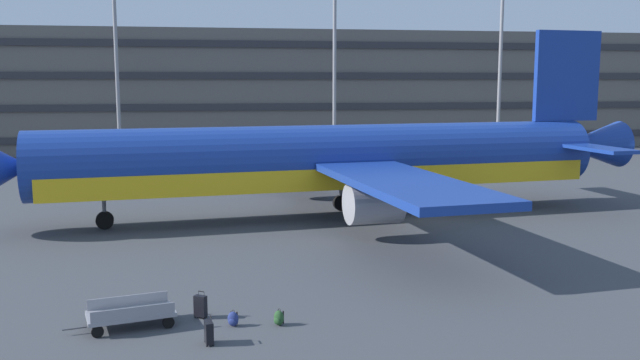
{
  "coord_description": "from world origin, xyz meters",
  "views": [
    {
      "loc": [
        -11.34,
        -36.5,
        7.51
      ],
      "look_at": [
        -6.16,
        -5.62,
        3.0
      ],
      "focal_mm": 38.61,
      "sensor_mm": 36.0,
      "label": 1
    }
  ],
  "objects": [
    {
      "name": "backpack_upright",
      "position": [
        -10.62,
        -15.96,
        0.22
      ],
      "size": [
        0.41,
        0.35,
        0.52
      ],
      "color": "navy",
      "rests_on": "ground_plane"
    },
    {
      "name": "suitcase_small",
      "position": [
        -11.36,
        -17.3,
        0.36
      ],
      "size": [
        0.28,
        0.49,
        0.83
      ],
      "color": "black",
      "rests_on": "ground_plane"
    },
    {
      "name": "terminal_structure",
      "position": [
        0.0,
        45.16,
        6.46
      ],
      "size": [
        132.7,
        18.99,
        12.93
      ],
      "color": "#605B56",
      "rests_on": "ground_plane"
    },
    {
      "name": "airliner",
      "position": [
        -4.25,
        0.78,
        3.15
      ],
      "size": [
        37.33,
        30.26,
        10.51
      ],
      "color": "navy",
      "rests_on": "ground_plane"
    },
    {
      "name": "baggage_cart",
      "position": [
        -13.72,
        -15.48,
        0.43
      ],
      "size": [
        3.37,
        1.86,
        0.82
      ],
      "color": "gray",
      "rests_on": "ground_plane"
    },
    {
      "name": "ground_plane",
      "position": [
        0.0,
        0.0,
        0.0
      ],
      "size": [
        600.0,
        600.0,
        0.0
      ],
      "primitive_type": "plane",
      "color": "#424449"
    },
    {
      "name": "light_mast_center_right",
      "position": [
        18.9,
        31.31,
        13.17
      ],
      "size": [
        1.8,
        0.5,
        22.92
      ],
      "color": "gray",
      "rests_on": "ground_plane"
    },
    {
      "name": "backpack_navy",
      "position": [
        -9.22,
        -16.11,
        0.23
      ],
      "size": [
        0.41,
        0.4,
        0.53
      ],
      "color": "#264C26",
      "rests_on": "ground_plane"
    },
    {
      "name": "light_mast_center_left",
      "position": [
        1.49,
        31.31,
        13.92
      ],
      "size": [
        1.8,
        0.5,
        24.39
      ],
      "color": "gray",
      "rests_on": "ground_plane"
    },
    {
      "name": "light_mast_left",
      "position": [
        -19.39,
        31.31,
        13.59
      ],
      "size": [
        1.8,
        0.5,
        23.75
      ],
      "color": "gray",
      "rests_on": "ground_plane"
    },
    {
      "name": "suitcase_large",
      "position": [
        -11.61,
        -15.01,
        0.39
      ],
      "size": [
        0.45,
        0.4,
        0.87
      ],
      "color": "black",
      "rests_on": "ground_plane"
    }
  ]
}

